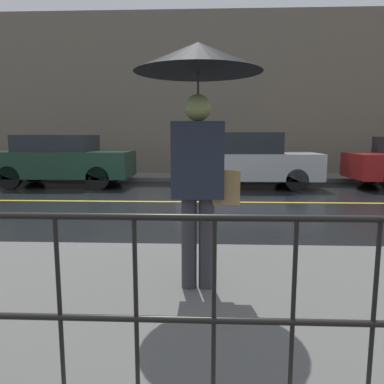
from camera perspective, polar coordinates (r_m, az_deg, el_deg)
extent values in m
plane|color=black|center=(8.83, -9.10, -1.43)|extent=(80.00, 80.00, 0.00)
cube|color=#60605E|center=(3.85, -25.91, -14.34)|extent=(28.00, 3.11, 0.13)
cube|color=#60605E|center=(13.51, -5.05, 2.34)|extent=(28.00, 1.89, 0.13)
cube|color=gold|center=(8.83, -9.10, -1.41)|extent=(25.20, 0.12, 0.01)
cube|color=#706656|center=(14.60, -4.63, 14.43)|extent=(28.00, 0.30, 6.05)
cylinder|color=black|center=(2.15, -19.50, -16.36)|extent=(0.02, 0.02, 0.98)
cylinder|color=black|center=(2.04, -8.51, -17.33)|extent=(0.02, 0.02, 0.98)
cylinder|color=black|center=(2.01, 3.35, -17.70)|extent=(0.02, 0.02, 0.98)
cylinder|color=black|center=(2.05, 15.14, -17.37)|extent=(0.02, 0.02, 0.98)
cylinder|color=black|center=(2.17, 25.94, -16.45)|extent=(0.02, 0.02, 0.98)
cylinder|color=#333338|center=(3.42, -0.45, -7.72)|extent=(0.14, 0.14, 0.84)
cylinder|color=#333338|center=(3.42, 2.20, -7.75)|extent=(0.14, 0.14, 0.84)
cube|color=#232838|center=(3.29, 0.91, 4.91)|extent=(0.45, 0.27, 0.66)
sphere|color=#8E9756|center=(3.29, 0.92, 12.69)|extent=(0.23, 0.23, 0.23)
cylinder|color=#262628|center=(3.29, 0.92, 11.38)|extent=(0.02, 0.02, 0.74)
cone|color=black|center=(3.35, 0.94, 19.85)|extent=(1.10, 1.10, 0.25)
cube|color=#9E7A47|center=(3.31, 5.21, 0.71)|extent=(0.24, 0.12, 0.30)
cube|color=#193828|center=(12.05, -19.01, 4.06)|extent=(4.14, 1.73, 0.77)
cube|color=#1E2328|center=(12.09, -19.90, 7.01)|extent=(2.15, 1.60, 0.48)
cylinder|color=black|center=(12.40, -12.12, 2.88)|extent=(0.67, 0.22, 0.67)
cylinder|color=black|center=(10.95, -14.11, 2.09)|extent=(0.67, 0.22, 0.67)
cylinder|color=black|center=(13.28, -22.92, 2.76)|extent=(0.67, 0.22, 0.67)
cylinder|color=black|center=(11.94, -26.01, 2.00)|extent=(0.67, 0.22, 0.67)
cube|color=#B2B5BA|center=(11.28, 8.46, 4.00)|extent=(4.09, 1.86, 0.75)
cube|color=#1E2328|center=(11.24, 7.70, 7.44)|extent=(2.13, 1.71, 0.60)
cylinder|color=black|center=(12.31, 13.93, 2.67)|extent=(0.62, 0.22, 0.62)
cylinder|color=black|center=(10.72, 15.64, 1.78)|extent=(0.62, 0.22, 0.62)
cylinder|color=black|center=(12.07, 2.02, 2.80)|extent=(0.62, 0.22, 0.62)
cylinder|color=black|center=(10.44, 1.94, 1.91)|extent=(0.62, 0.22, 0.62)
cylinder|color=black|center=(13.08, 25.32, 2.51)|extent=(0.66, 0.22, 0.66)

